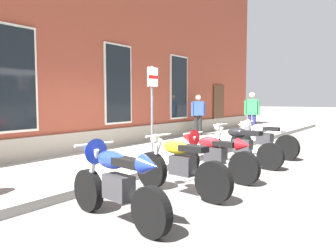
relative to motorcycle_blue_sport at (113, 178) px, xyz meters
name	(u,v)px	position (x,y,z in m)	size (l,w,h in m)	color
ground_plane	(167,171)	(3.02, 1.24, -0.58)	(140.00, 140.00, 0.00)	#565451
sidewalk	(116,160)	(3.02, 2.83, -0.51)	(30.64, 3.17, 0.15)	gray
lane_stripe	(318,193)	(3.02, -1.96, -0.58)	(30.64, 0.12, 0.01)	silver
brick_pub_facade	(2,39)	(3.02, 7.94, 3.04)	(24.64, 7.16, 7.26)	brown
motorcycle_blue_sport	(113,178)	(0.00, 0.00, 0.00)	(0.65, 1.96, 1.08)	black
motorcycle_yellow_naked	(179,166)	(1.56, -0.03, -0.09)	(0.62, 2.03, 1.00)	black
motorcycle_red_sport	(210,152)	(2.95, 0.11, -0.04)	(0.63, 2.07, 0.98)	black
motorcycle_black_naked	(240,146)	(4.53, 0.14, -0.09)	(0.62, 2.15, 1.00)	black
motorcycle_white_sport	(261,137)	(6.12, 0.20, -0.01)	(0.68, 2.10, 1.05)	black
pedestrian_blue_top	(198,113)	(8.77, 3.76, 0.49)	(0.46, 0.42, 1.65)	black
pedestrian_striped_shirt	(252,112)	(9.70, 1.85, 0.55)	(0.35, 0.55, 1.74)	#1E1E4C
parking_sign	(152,100)	(3.13, 1.75, 1.03)	(0.36, 0.07, 2.24)	#4C4C51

